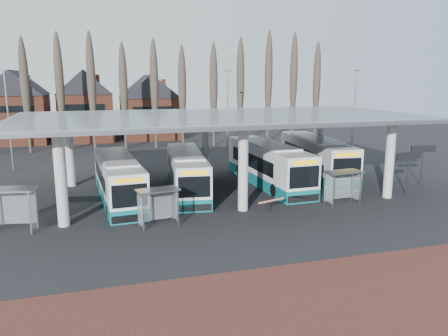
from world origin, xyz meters
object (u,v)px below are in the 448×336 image
object	(u,v)px
bus_1	(187,173)
shelter_0	(11,200)
bus_0	(118,180)
shelter_1	(157,199)
bus_2	(268,165)
bus_3	(316,157)
shelter_2	(342,180)

from	to	relation	value
bus_1	shelter_0	bearing A→B (deg)	-145.14
bus_0	shelter_1	bearing A→B (deg)	-77.61
bus_2	shelter_0	world-z (taller)	bus_2
bus_3	shelter_0	xyz separation A→B (m)	(-25.37, -9.17, 0.26)
bus_0	shelter_1	size ratio (longest dim) A/B	4.36
shelter_1	bus_3	bearing A→B (deg)	22.59
bus_0	shelter_1	distance (m)	7.29
bus_0	shelter_2	xyz separation A→B (m)	(15.83, -5.90, 0.25)
bus_0	bus_1	world-z (taller)	bus_0
bus_1	shelter_2	xyz separation A→B (m)	(10.28, -6.97, 0.26)
shelter_0	shelter_1	bearing A→B (deg)	0.51
bus_2	shelter_1	distance (m)	13.95
bus_0	bus_2	distance (m)	13.08
bus_2	shelter_2	size ratio (longest dim) A/B	4.71
bus_3	shelter_1	bearing A→B (deg)	-141.47
shelter_2	bus_3	bearing A→B (deg)	69.02
bus_0	shelter_1	world-z (taller)	bus_0
bus_1	shelter_0	world-z (taller)	bus_1
bus_0	shelter_0	distance (m)	8.57
bus_1	shelter_1	bearing A→B (deg)	-107.05
bus_0	shelter_2	distance (m)	16.90
bus_0	bus_3	bearing A→B (deg)	7.39
bus_3	shelter_0	size ratio (longest dim) A/B	4.24
shelter_0	shelter_2	size ratio (longest dim) A/B	1.12
bus_2	shelter_2	world-z (taller)	bus_2
bus_0	bus_3	world-z (taller)	bus_3
bus_2	shelter_2	xyz separation A→B (m)	(2.85, -7.54, 0.12)
bus_1	shelter_2	size ratio (longest dim) A/B	4.35
shelter_0	bus_3	bearing A→B (deg)	30.48
bus_0	bus_1	xyz separation A→B (m)	(5.55, 1.07, -0.01)
bus_1	bus_2	size ratio (longest dim) A/B	0.92
bus_2	shelter_0	distance (m)	20.82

